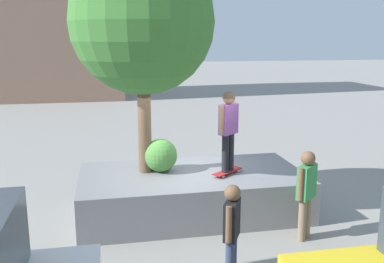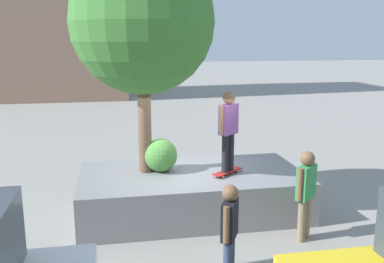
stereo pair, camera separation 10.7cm
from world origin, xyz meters
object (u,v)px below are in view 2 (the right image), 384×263
Objects in this scene: skateboard at (228,172)px; passerby_with_bag at (306,189)px; bystander_watching at (230,228)px; planter_ledge at (192,193)px; skateboarder at (228,126)px; plaza_tree at (142,23)px.

passerby_with_bag is (-1.11, 1.41, 0.03)m from skateboard.
skateboard is 2.68m from bystander_watching.
skateboarder reaches higher than planter_ledge.
skateboarder is 2.87m from bystander_watching.
skateboarder is 1.06× the size of bystander_watching.
plaza_tree is at bearing -72.01° from bystander_watching.
planter_ledge is at bearing -19.03° from skateboard.
passerby_with_bag is at bearing 145.24° from plaza_tree.
skateboard is at bearing -104.37° from bystander_watching.
passerby_with_bag is at bearing -146.10° from bystander_watching.
planter_ledge is 2.76× the size of passerby_with_bag.
skateboarder is at bearing 160.97° from planter_ledge.
planter_ledge is at bearing -42.25° from passerby_with_bag.
bystander_watching is (-0.05, 2.84, 0.47)m from planter_ledge.
passerby_with_bag reaches higher than planter_ledge.
skateboarder is at bearing 162.64° from plaza_tree.
plaza_tree is at bearing -34.76° from passerby_with_bag.
planter_ledge is 2.96× the size of bystander_watching.
plaza_tree is 2.71m from skateboarder.
skateboard is at bearing 160.97° from planter_ledge.
bystander_watching is at bearing 107.99° from plaza_tree.
plaza_tree is at bearing -17.36° from skateboard.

